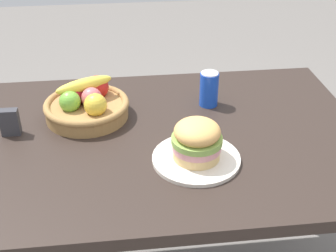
{
  "coord_description": "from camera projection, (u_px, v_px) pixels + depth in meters",
  "views": [
    {
      "loc": [
        -0.09,
        -1.25,
        1.55
      ],
      "look_at": [
        0.05,
        -0.05,
        0.81
      ],
      "focal_mm": 49.29,
      "sensor_mm": 36.0,
      "label": 1
    }
  ],
  "objects": [
    {
      "name": "fruit_basket",
      "position": [
        87.0,
        104.0,
        1.57
      ],
      "size": [
        0.29,
        0.29,
        0.13
      ],
      "color": "#9E7542",
      "rests_on": "dining_table"
    },
    {
      "name": "napkin_holder",
      "position": [
        10.0,
        122.0,
        1.47
      ],
      "size": [
        0.06,
        0.03,
        0.09
      ],
      "primitive_type": "cube",
      "rotation": [
        0.0,
        0.0,
        -0.02
      ],
      "color": "#333338",
      "rests_on": "dining_table"
    },
    {
      "name": "sandwich",
      "position": [
        197.0,
        140.0,
        1.33
      ],
      "size": [
        0.15,
        0.15,
        0.12
      ],
      "color": "#E5BC75",
      "rests_on": "plate"
    },
    {
      "name": "plate",
      "position": [
        196.0,
        159.0,
        1.37
      ],
      "size": [
        0.26,
        0.26,
        0.01
      ],
      "primitive_type": "cylinder",
      "color": "silver",
      "rests_on": "dining_table"
    },
    {
      "name": "soda_can",
      "position": [
        209.0,
        89.0,
        1.63
      ],
      "size": [
        0.07,
        0.07,
        0.13
      ],
      "color": "blue",
      "rests_on": "dining_table"
    },
    {
      "name": "dining_table",
      "position": [
        152.0,
        161.0,
        1.54
      ],
      "size": [
        1.4,
        0.9,
        0.75
      ],
      "color": "#2D231E",
      "rests_on": "ground_plane"
    }
  ]
}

